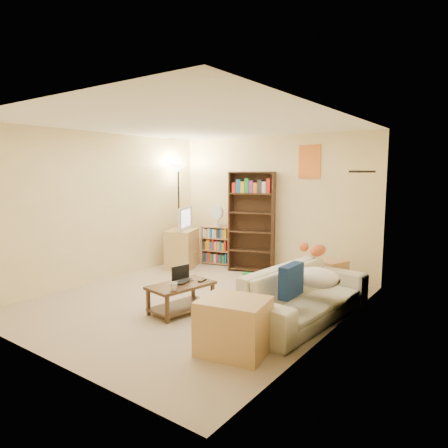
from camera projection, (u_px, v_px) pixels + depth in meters
The scene contains 19 objects.
room at pixel (194, 188), 5.54m from camera, with size 4.50×4.54×2.52m.
sofa at pixel (303, 294), 5.03m from camera, with size 1.03×2.24×0.64m, color beige.
navy_pillow at pixel (291, 281), 4.57m from camera, with size 0.42×0.13×0.38m, color navy.
cream_blanket at pixel (317, 278), 4.94m from camera, with size 0.59×0.42×0.25m, color white.
tabby_cat at pixel (315, 250), 5.79m from camera, with size 0.50×0.21×0.17m.
coffee_table at pixel (181, 294), 5.26m from camera, with size 0.61×0.93×0.38m.
laptop at pixel (186, 282), 5.31m from camera, with size 0.28×0.36×0.03m, color black.
laptop_screen at pixel (180, 272), 5.39m from camera, with size 0.01×0.29×0.19m, color white.
mug at pixel (173, 287), 4.94m from camera, with size 0.13×0.13×0.10m, color silver.
tv_remote at pixel (202, 280), 5.38m from camera, with size 0.05×0.15×0.02m, color black.
tv_stand at pixel (182, 248), 7.76m from camera, with size 0.49×0.69×0.74m, color tan.
television at pixel (181, 219), 7.69m from camera, with size 0.39×0.74×0.44m, color black.
tall_bookshelf at pixel (252, 219), 7.38m from camera, with size 0.88×0.53×1.85m.
short_bookshelf at pixel (217, 245), 8.01m from camera, with size 0.64×0.38×0.78m.
desk_fan at pixel (217, 215), 7.87m from camera, with size 0.28×0.16×0.42m.
floor_lamp at pixel (178, 185), 7.92m from camera, with size 0.34×0.34×2.00m.
side_table at pixel (330, 275), 6.26m from camera, with size 0.42×0.42×0.48m, color tan.
end_cabinet at pixel (234, 326), 4.07m from camera, with size 0.68×0.56×0.56m, color tan.
book_stacks at pixel (269, 278), 6.66m from camera, with size 0.89×0.29×0.20m.
Camera 1 is at (3.60, -4.25, 1.84)m, focal length 32.00 mm.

